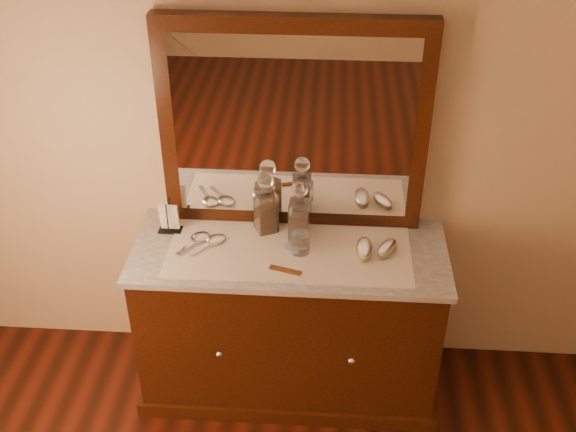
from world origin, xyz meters
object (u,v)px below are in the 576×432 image
at_px(decanter_right, 299,217).
at_px(hand_mirror_outer, 197,239).
at_px(pin_dish, 292,248).
at_px(decanter_left, 266,208).
at_px(comb, 285,270).
at_px(dresser_cabinet, 289,321).
at_px(hand_mirror_inner, 213,241).
at_px(napkin_rack, 169,219).
at_px(brush_near, 364,249).
at_px(brush_far, 387,249).
at_px(mirror_frame, 293,126).

bearing_deg(decanter_right, hand_mirror_outer, -172.62).
bearing_deg(pin_dish, decanter_left, 131.22).
distance_m(comb, decanter_right, 0.28).
relative_size(dresser_cabinet, comb, 9.70).
bearing_deg(decanter_left, pin_dish, -48.78).
xyz_separation_m(comb, hand_mirror_inner, (-0.35, 0.19, 0.00)).
xyz_separation_m(napkin_rack, decanter_left, (0.45, 0.03, 0.06)).
bearing_deg(napkin_rack, dresser_cabinet, -11.28).
distance_m(decanter_left, brush_near, 0.49).
distance_m(brush_near, brush_far, 0.10).
bearing_deg(dresser_cabinet, napkin_rack, 168.72).
relative_size(decanter_right, hand_mirror_inner, 1.51).
bearing_deg(decanter_left, dresser_cabinet, -50.89).
xyz_separation_m(mirror_frame, hand_mirror_outer, (-0.43, -0.21, -0.49)).
xyz_separation_m(dresser_cabinet, decanter_left, (-0.12, 0.15, 0.56)).
height_order(brush_far, hand_mirror_outer, brush_far).
xyz_separation_m(dresser_cabinet, brush_far, (0.44, 0.00, 0.46)).
distance_m(comb, decanter_left, 0.35).
bearing_deg(decanter_right, mirror_frame, 104.08).
bearing_deg(comb, brush_far, 36.65).
bearing_deg(dresser_cabinet, brush_far, 0.32).
xyz_separation_m(pin_dish, brush_far, (0.43, 0.00, 0.01)).
bearing_deg(dresser_cabinet, mirror_frame, 90.00).
bearing_deg(decanter_right, dresser_cabinet, -112.44).
bearing_deg(decanter_right, brush_far, -12.64).
distance_m(pin_dish, brush_far, 0.43).
bearing_deg(decanter_right, pin_dish, -106.64).
xyz_separation_m(pin_dish, brush_near, (0.33, -0.01, 0.02)).
distance_m(decanter_right, hand_mirror_outer, 0.48).
distance_m(decanter_left, brush_far, 0.59).
bearing_deg(mirror_frame, comb, -91.05).
bearing_deg(dresser_cabinet, hand_mirror_outer, 175.76).
xyz_separation_m(decanter_left, brush_far, (0.56, -0.15, -0.10)).
relative_size(decanter_left, brush_near, 1.83).
bearing_deg(mirror_frame, pin_dish, -87.62).
relative_size(napkin_rack, hand_mirror_outer, 0.78).
height_order(dresser_cabinet, brush_far, brush_far).
distance_m(mirror_frame, brush_near, 0.64).
bearing_deg(decanter_right, brush_near, -19.55).
xyz_separation_m(decanter_right, hand_mirror_outer, (-0.47, -0.06, -0.11)).
xyz_separation_m(decanter_right, hand_mirror_inner, (-0.39, -0.07, -0.11)).
bearing_deg(hand_mirror_outer, decanter_right, 7.38).
distance_m(dresser_cabinet, hand_mirror_outer, 0.63).
bearing_deg(dresser_cabinet, hand_mirror_inner, 176.45).
bearing_deg(hand_mirror_inner, comb, -28.07).
distance_m(napkin_rack, hand_mirror_inner, 0.24).
xyz_separation_m(pin_dish, comb, (-0.02, -0.16, -0.00)).
height_order(decanter_left, decanter_right, decanter_left).
relative_size(pin_dish, napkin_rack, 0.45).
relative_size(napkin_rack, brush_far, 1.01).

